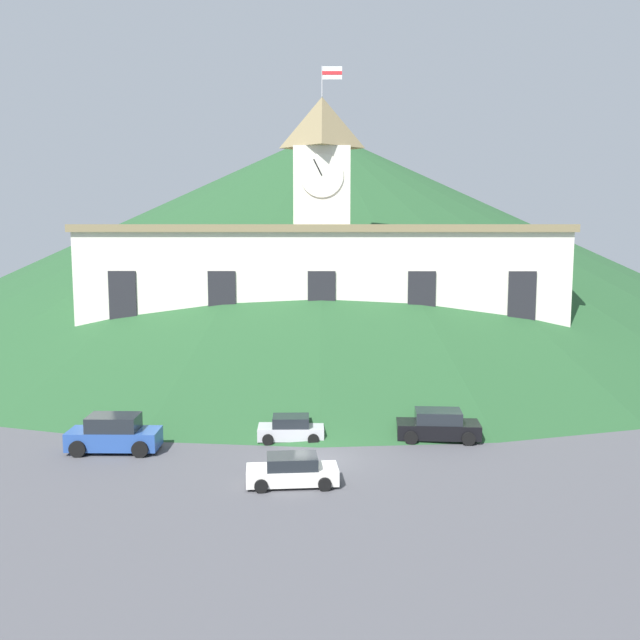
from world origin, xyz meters
The scene contains 13 objects.
ground_plane centered at (0.00, 0.00, 0.00)m, with size 160.00×160.00×0.00m, color #4C4C51.
civic_building centered at (0.00, 21.61, 7.02)m, with size 39.35×8.84×25.37m.
banner_fence centered at (0.00, 13.71, 1.19)m, with size 39.19×0.12×2.39m.
hillside_backdrop centered at (0.00, 56.30, 12.35)m, with size 108.29×108.29×24.70m, color #234C28.
street_lamp_right centered at (-6.62, 14.78, 3.79)m, with size 1.26×0.36×5.24m.
street_lamp_far_right centered at (6.95, 14.78, 3.25)m, with size 1.26×0.36×4.39m.
car_gray_pickup centered at (12.86, 10.15, 0.81)m, with size 5.45×2.72×1.75m.
car_silver_hatch centered at (-1.68, 3.51, 0.69)m, with size 3.95×2.11×1.50m.
car_blue_van centered at (-11.58, 1.35, 0.96)m, with size 5.11×2.37×2.10m.
car_black_suv centered at (7.09, 3.80, 0.83)m, with size 5.00×2.57×1.80m.
car_green_wagon centered at (-10.46, 10.06, 0.72)m, with size 4.75×2.49×1.55m.
car_white_taxi centered at (-1.24, -3.78, 0.69)m, with size 4.65×2.46×1.50m.
pedestrian centered at (-2.18, 9.29, 0.91)m, with size 0.51×0.51×1.66m.
Camera 1 is at (0.54, -37.53, 12.72)m, focal length 40.00 mm.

